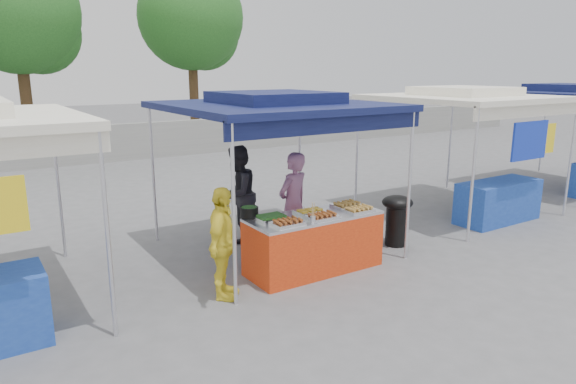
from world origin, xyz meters
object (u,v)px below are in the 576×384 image
wok_burner (397,216)px  vendor_woman (293,204)px  cooking_pot (249,212)px  vendor_table (314,243)px  customer_person (222,244)px  helper_man (238,194)px

wok_burner → vendor_woman: size_ratio=0.52×
cooking_pot → vendor_woman: bearing=19.1°
cooking_pot → vendor_woman: size_ratio=0.16×
vendor_table → customer_person: (-1.54, -0.14, 0.31)m
helper_man → customer_person: 2.29m
wok_burner → vendor_woman: vendor_woman is taller
cooking_pot → helper_man: 1.50m
vendor_table → customer_person: 1.58m
vendor_table → cooking_pot: (-0.86, 0.39, 0.50)m
cooking_pot → customer_person: customer_person is taller
cooking_pot → helper_man: (0.54, 1.40, -0.09)m
cooking_pot → wok_burner: size_ratio=0.30×
helper_man → customer_person: (-1.22, -1.93, -0.10)m
vendor_table → wok_burner: bearing=4.7°
cooking_pot → helper_man: size_ratio=0.16×
vendor_table → vendor_woman: bearing=81.0°
wok_burner → vendor_table: bearing=-170.0°
cooking_pot → vendor_woman: (0.97, 0.34, -0.10)m
wok_burner → helper_man: 2.72m
vendor_woman → wok_burner: bearing=143.8°
vendor_woman → customer_person: 1.88m
wok_burner → helper_man: helper_man is taller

